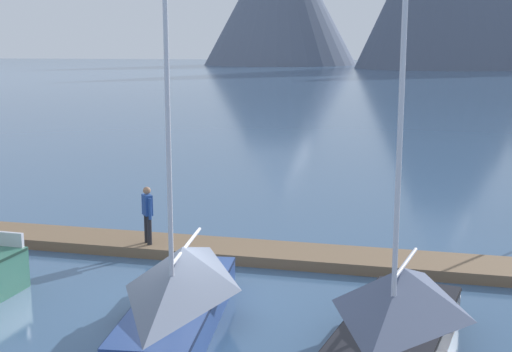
% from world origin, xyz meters
% --- Properties ---
extents(ground_plane, '(700.00, 700.00, 0.00)m').
position_xyz_m(ground_plane, '(0.00, 0.00, 0.00)').
color(ground_plane, '#38567A').
extents(dock, '(25.23, 2.59, 0.30)m').
position_xyz_m(dock, '(0.00, 4.00, 0.14)').
color(dock, brown).
rests_on(dock, ground).
extents(sailboat_mid_dock_port, '(2.54, 6.50, 8.42)m').
position_xyz_m(sailboat_mid_dock_port, '(0.32, -1.20, 0.81)').
color(sailboat_mid_dock_port, navy).
rests_on(sailboat_mid_dock_port, ground).
extents(sailboat_mid_dock_starboard, '(2.59, 6.00, 9.07)m').
position_xyz_m(sailboat_mid_dock_starboard, '(4.87, -1.44, 0.77)').
color(sailboat_mid_dock_starboard, black).
rests_on(sailboat_mid_dock_starboard, ground).
extents(person_on_dock, '(0.43, 0.46, 1.69)m').
position_xyz_m(person_on_dock, '(-2.59, 3.58, 1.26)').
color(person_on_dock, '#232328').
rests_on(person_on_dock, dock).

